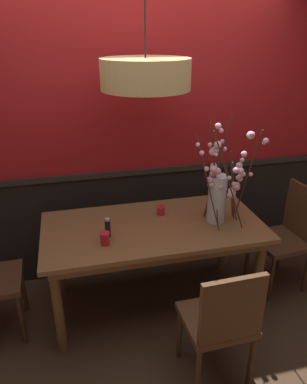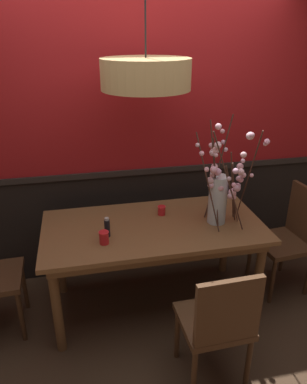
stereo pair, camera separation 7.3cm
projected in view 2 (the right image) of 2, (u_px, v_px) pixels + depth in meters
The scene contains 11 objects.
ground_plane at pixel (154, 303), 3.17m from camera, with size 24.00×24.00×0.00m, color #422D1E.
back_wall at pixel (138, 121), 3.16m from camera, with size 4.69×0.14×2.91m.
dining_table at pixel (154, 235), 2.89m from camera, with size 1.71×0.85×0.78m.
chair_head_east_end at pixel (291, 235), 3.20m from camera, with size 0.47×0.47×0.95m.
chair_far_side_right at pixel (160, 204), 3.76m from camera, with size 0.49×0.44×0.94m.
chair_near_side_right at pixel (218, 322), 2.27m from camera, with size 0.44×0.43×0.92m.
vase_with_blossoms at pixel (220, 192), 2.78m from camera, with size 0.57×0.54×0.85m.
candle_holder_nearer_center at pixel (162, 210), 3.00m from camera, with size 0.07×0.07×0.08m.
candle_holder_nearer_edge at pixel (104, 237), 2.59m from camera, with size 0.07×0.07×0.10m.
condiment_bottle at pixel (107, 227), 2.68m from camera, with size 0.04×0.04×0.15m.
pendant_lamp at pixel (146, 74), 2.46m from camera, with size 0.62×0.62×1.11m.
Camera 2 is at (-0.52, -2.45, 2.18)m, focal length 34.22 mm.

